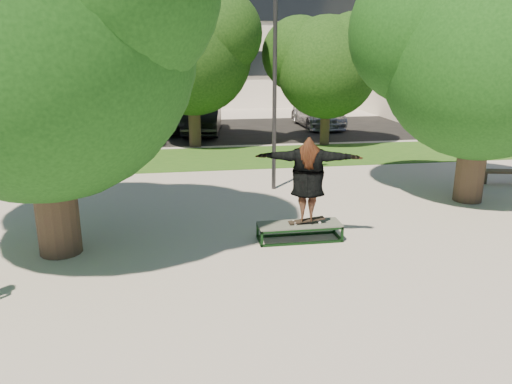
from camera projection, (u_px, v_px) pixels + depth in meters
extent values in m
plane|color=#ACA69E|center=(273.00, 259.00, 9.89)|extent=(120.00, 120.00, 0.00)
cube|color=#1E4E16|center=(251.00, 157.00, 19.05)|extent=(30.00, 4.00, 0.02)
cube|color=black|center=(212.00, 131.00, 25.06)|extent=(40.00, 8.00, 0.01)
cylinder|color=#38281E|center=(53.00, 177.00, 9.75)|extent=(0.84, 0.84, 3.20)
sphere|color=#123C10|center=(38.00, 45.00, 9.06)|extent=(5.80, 5.80, 5.80)
cylinder|color=#38281E|center=(473.00, 146.00, 13.23)|extent=(0.76, 0.76, 3.00)
sphere|color=#123C10|center=(484.00, 58.00, 12.60)|extent=(5.20, 5.20, 5.20)
sphere|color=#123C10|center=(424.00, 31.00, 12.96)|extent=(3.90, 3.90, 3.90)
cylinder|color=#38281E|center=(50.00, 119.00, 18.94)|extent=(0.44, 0.44, 2.80)
sphere|color=black|center=(44.00, 64.00, 18.36)|extent=(4.40, 4.40, 4.40)
sphere|color=black|center=(15.00, 48.00, 18.67)|extent=(3.30, 3.30, 3.30)
sphere|color=black|center=(67.00, 42.00, 17.88)|extent=(3.08, 3.08, 3.08)
cylinder|color=#38281E|center=(194.00, 111.00, 20.70)|extent=(0.50, 0.50, 3.00)
sphere|color=black|center=(192.00, 55.00, 20.08)|extent=(4.80, 4.80, 4.80)
sphere|color=black|center=(162.00, 40.00, 20.41)|extent=(3.60, 3.60, 3.60)
sphere|color=black|center=(220.00, 33.00, 19.55)|extent=(3.36, 3.36, 3.36)
cylinder|color=#38281E|center=(325.00, 114.00, 21.12)|extent=(0.40, 0.40, 2.60)
sphere|color=black|center=(327.00, 68.00, 20.58)|extent=(4.20, 4.20, 4.20)
sphere|color=black|center=(299.00, 54.00, 20.87)|extent=(3.15, 3.15, 3.15)
sphere|color=black|center=(354.00, 49.00, 20.12)|extent=(2.94, 2.94, 2.94)
cylinder|color=#2D2D30|center=(275.00, 86.00, 13.95)|extent=(0.12, 0.12, 6.00)
cube|color=black|center=(170.00, 64.00, 32.39)|extent=(27.60, 0.12, 1.60)
cube|color=black|center=(167.00, 7.00, 31.42)|extent=(27.60, 0.12, 1.60)
cube|color=beige|center=(480.00, 48.00, 32.39)|extent=(15.00, 10.00, 8.00)
cube|color=#475147|center=(300.00, 224.00, 10.75)|extent=(1.80, 0.60, 0.03)
cylinder|color=white|center=(295.00, 224.00, 10.65)|extent=(0.06, 0.03, 0.06)
cylinder|color=white|center=(294.00, 221.00, 10.80)|extent=(0.06, 0.03, 0.06)
cylinder|color=white|center=(320.00, 223.00, 10.73)|extent=(0.06, 0.03, 0.06)
cylinder|color=white|center=(318.00, 220.00, 10.88)|extent=(0.06, 0.03, 0.06)
cube|color=black|center=(307.00, 220.00, 10.75)|extent=(0.78, 0.20, 0.10)
imported|color=brown|center=(308.00, 179.00, 10.50)|extent=(2.30, 1.18, 1.81)
cube|color=#4A3F2C|center=(484.00, 178.00, 15.31)|extent=(0.17, 0.17, 0.37)
imported|color=#B3B3B8|center=(94.00, 118.00, 24.26)|extent=(2.18, 4.54, 1.50)
imported|color=black|center=(202.00, 117.00, 24.12)|extent=(2.24, 4.88, 1.55)
imported|color=#525256|center=(171.00, 116.00, 25.03)|extent=(3.00, 5.31, 1.40)
imported|color=#A5A5A9|center=(317.00, 113.00, 26.20)|extent=(2.09, 4.86, 1.40)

